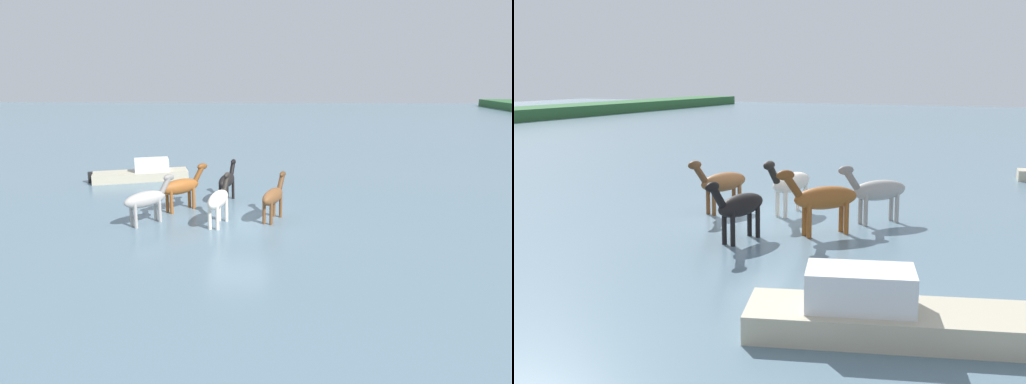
# 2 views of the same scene
# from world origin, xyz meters

# --- Properties ---
(ground_plane) EXTENTS (153.14, 153.14, 0.00)m
(ground_plane) POSITION_xyz_m (0.00, 0.00, 0.00)
(ground_plane) COLOR slate
(horse_pinto_flank) EXTENTS (2.46, 0.95, 1.90)m
(horse_pinto_flank) POSITION_xyz_m (0.62, -0.66, 1.05)
(horse_pinto_flank) COLOR silver
(horse_pinto_flank) RESTS_ON ground_plane
(horse_chestnut_trailing) EXTENTS (2.34, 0.88, 1.81)m
(horse_chestnut_trailing) POSITION_xyz_m (-2.93, -0.68, 1.00)
(horse_chestnut_trailing) COLOR black
(horse_chestnut_trailing) RESTS_ON ground_plane
(horse_dark_mare) EXTENTS (2.33, 1.18, 1.84)m
(horse_dark_mare) POSITION_xyz_m (-0.06, 1.50, 1.01)
(horse_dark_mare) COLOR brown
(horse_dark_mare) RESTS_ON ground_plane
(horse_dun_straggler) EXTENTS (2.03, 1.87, 1.86)m
(horse_dun_straggler) POSITION_xyz_m (0.63, -3.53, 1.03)
(horse_dun_straggler) COLOR #9E9993
(horse_dun_straggler) RESTS_ON ground_plane
(horse_rear_stallion) EXTENTS (2.07, 2.01, 1.94)m
(horse_rear_stallion) POSITION_xyz_m (-1.35, -2.51, 1.07)
(horse_rear_stallion) COLOR brown
(horse_rear_stallion) RESTS_ON ground_plane
(boat_launch_far) EXTENTS (2.92, 5.42, 1.36)m
(boat_launch_far) POSITION_xyz_m (-7.19, -5.87, 0.32)
(boat_launch_far) COLOR #B7AD93
(boat_launch_far) RESTS_ON ground_plane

